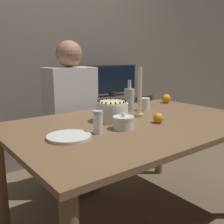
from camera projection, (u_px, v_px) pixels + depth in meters
name	position (u px, v px, depth m)	size (l,w,h in m)	color
ground_plane	(135.00, 223.00, 1.84)	(12.00, 12.00, 0.00)	brown
wall_behind	(44.00, 41.00, 2.66)	(8.00, 0.05, 2.60)	slate
dining_table	(136.00, 136.00, 1.71)	(1.61, 1.04, 0.74)	brown
cake	(112.00, 111.00, 1.69)	(0.21, 0.21, 0.14)	white
sugar_bowl	(123.00, 122.00, 1.51)	(0.12, 0.12, 0.10)	silver
sugar_shaker	(98.00, 122.00, 1.41)	(0.05, 0.05, 0.13)	white
plate_stack	(69.00, 137.00, 1.34)	(0.23, 0.23, 0.02)	silver
candle	(140.00, 96.00, 1.81)	(0.06, 0.06, 0.34)	tan
bottle	(129.00, 99.00, 2.02)	(0.08, 0.08, 0.24)	#B2B7BC
cup	(145.00, 104.00, 2.03)	(0.08, 0.08, 0.10)	white
orange_fruit_0	(158.00, 118.00, 1.65)	(0.06, 0.06, 0.06)	orange
orange_fruit_1	(166.00, 99.00, 2.36)	(0.08, 0.08, 0.08)	orange
orange_fruit_2	(105.00, 108.00, 1.94)	(0.08, 0.08, 0.08)	orange
person_man_blue_shirt	(71.00, 127.00, 2.24)	(0.40, 0.34, 1.28)	#473D33
side_cabinet	(113.00, 126.00, 3.06)	(0.85, 0.44, 0.71)	#382D23
tv_monitor	(113.00, 80.00, 2.95)	(0.66, 0.10, 0.35)	#2D2D33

